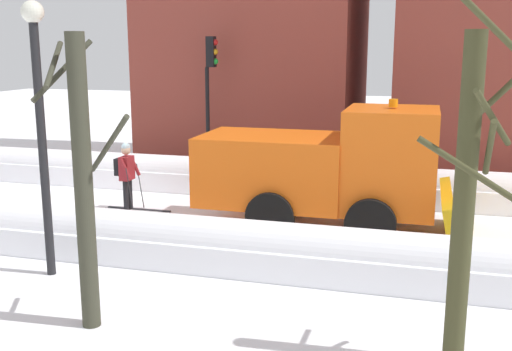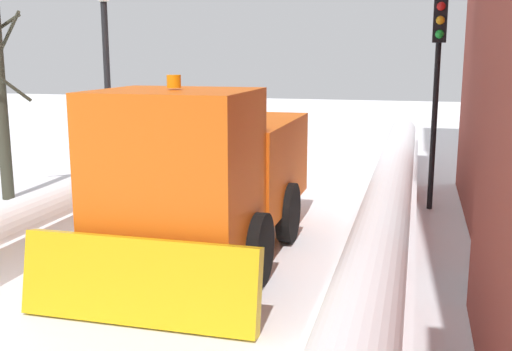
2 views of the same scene
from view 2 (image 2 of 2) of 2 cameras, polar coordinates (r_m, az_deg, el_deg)
The scene contains 7 objects.
ground_plane at distance 7.96m, azimuth -12.93°, elevation -14.32°, with size 80.00×80.00×0.00m, color white.
snowbank_left at distance 6.98m, azimuth 9.78°, elevation -13.87°, with size 1.10×36.00×1.03m.
plow_truck at distance 10.24m, azimuth -4.51°, elevation 0.42°, with size 3.20×5.98×3.12m.
skier at distance 15.35m, azimuth 3.27°, elevation 2.27°, with size 0.62×1.80×1.81m.
traffic_light_pole at distance 13.73m, azimuth 16.57°, elevation 9.86°, with size 0.28×0.42×4.53m.
street_lamp at distance 16.03m, azimuth -13.77°, elevation 10.26°, with size 0.40×0.40×5.04m.
bare_tree_near at distance 15.43m, azimuth -22.64°, elevation 6.38°, with size 1.25×1.38×4.46m.
Camera 2 is at (-3.45, 16.31, 3.40)m, focal length 42.92 mm.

